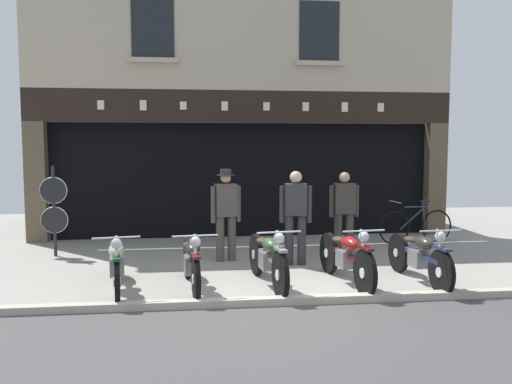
# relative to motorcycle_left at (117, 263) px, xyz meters

# --- Properties ---
(ground) EXTENTS (21.47, 22.00, 0.18)m
(ground) POSITION_rel_motorcycle_left_xyz_m (2.26, -1.99, -0.45)
(ground) COLOR gray
(shop_facade) EXTENTS (9.77, 4.42, 6.09)m
(shop_facade) POSITION_rel_motorcycle_left_xyz_m (2.26, 6.02, 1.26)
(shop_facade) COLOR black
(shop_facade) RESTS_ON ground
(motorcycle_left) EXTENTS (0.62, 1.98, 0.90)m
(motorcycle_left) POSITION_rel_motorcycle_left_xyz_m (0.00, 0.00, 0.00)
(motorcycle_left) COLOR black
(motorcycle_left) RESTS_ON ground
(motorcycle_center_left) EXTENTS (0.62, 1.90, 0.89)m
(motorcycle_center_left) POSITION_rel_motorcycle_left_xyz_m (1.07, -0.02, -0.00)
(motorcycle_center_left) COLOR black
(motorcycle_center_left) RESTS_ON ground
(motorcycle_center) EXTENTS (0.62, 2.05, 0.93)m
(motorcycle_center) POSITION_rel_motorcycle_left_xyz_m (2.19, -0.01, 0.02)
(motorcycle_center) COLOR black
(motorcycle_center) RESTS_ON ground
(motorcycle_center_right) EXTENTS (0.62, 2.04, 0.92)m
(motorcycle_center_right) POSITION_rel_motorcycle_left_xyz_m (3.38, -0.03, 0.02)
(motorcycle_center_right) COLOR black
(motorcycle_center_right) RESTS_ON ground
(motorcycle_right) EXTENTS (0.62, 2.01, 0.92)m
(motorcycle_right) POSITION_rel_motorcycle_left_xyz_m (4.51, -0.09, 0.01)
(motorcycle_right) COLOR black
(motorcycle_right) RESTS_ON ground
(salesman_left) EXTENTS (0.55, 0.33, 1.67)m
(salesman_left) POSITION_rel_motorcycle_left_xyz_m (1.69, 1.78, 0.51)
(salesman_left) COLOR #47423D
(salesman_left) RESTS_ON ground
(shopkeeper_center) EXTENTS (0.55, 0.28, 1.65)m
(shopkeeper_center) POSITION_rel_motorcycle_left_xyz_m (2.88, 1.33, 0.50)
(shopkeeper_center) COLOR #2D2D33
(shopkeeper_center) RESTS_ON ground
(salesman_right) EXTENTS (0.56, 0.25, 1.60)m
(salesman_right) POSITION_rel_motorcycle_left_xyz_m (3.88, 1.79, 0.47)
(salesman_right) COLOR #38332D
(salesman_right) RESTS_ON ground
(tyre_sign_pole) EXTENTS (0.51, 0.06, 1.71)m
(tyre_sign_pole) POSITION_rel_motorcycle_left_xyz_m (-1.50, 2.57, 0.54)
(tyre_sign_pole) COLOR #232328
(tyre_sign_pole) RESTS_ON ground
(advert_board_near) EXTENTS (0.65, 0.03, 0.88)m
(advert_board_near) POSITION_rel_motorcycle_left_xyz_m (3.86, 4.39, 1.24)
(advert_board_near) COLOR silver
(leaning_bicycle) EXTENTS (1.71, 0.50, 0.95)m
(leaning_bicycle) POSITION_rel_motorcycle_left_xyz_m (5.85, 3.06, -0.03)
(leaning_bicycle) COLOR black
(leaning_bicycle) RESTS_ON ground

